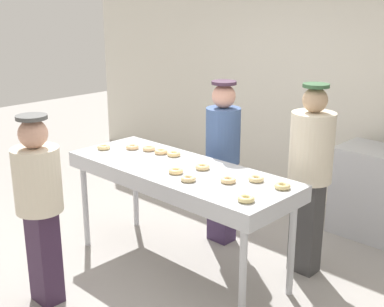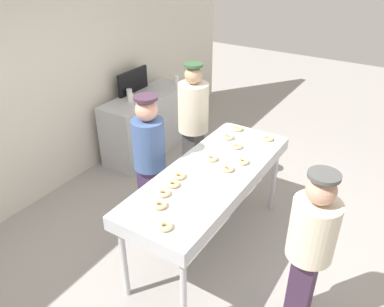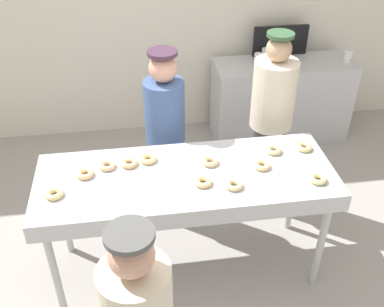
% 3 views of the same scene
% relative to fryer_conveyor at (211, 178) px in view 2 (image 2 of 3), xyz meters
% --- Properties ---
extents(ground_plane, '(16.00, 16.00, 0.00)m').
position_rel_fryer_conveyor_xyz_m(ground_plane, '(0.00, 0.00, -0.89)').
color(ground_plane, '#9E9993').
extents(back_wall, '(8.00, 0.12, 3.17)m').
position_rel_fryer_conveyor_xyz_m(back_wall, '(0.00, 2.33, 0.70)').
color(back_wall, silver).
rests_on(back_wall, ground).
extents(fryer_conveyor, '(2.15, 0.80, 0.97)m').
position_rel_fryer_conveyor_xyz_m(fryer_conveyor, '(0.00, 0.00, 0.00)').
color(fryer_conveyor, '#B7BABF').
rests_on(fryer_conveyor, ground).
extents(plain_donut_0, '(0.13, 0.13, 0.04)m').
position_rel_fryer_conveyor_xyz_m(plain_donut_0, '(0.56, 0.00, 0.10)').
color(plain_donut_0, '#F6CD8C').
rests_on(plain_donut_0, fryer_conveyor).
extents(plain_donut_1, '(0.13, 0.13, 0.04)m').
position_rel_fryer_conveyor_xyz_m(plain_donut_1, '(-0.71, 0.08, 0.10)').
color(plain_donut_1, '#F5C285').
rests_on(plain_donut_1, fryer_conveyor).
extents(plain_donut_2, '(0.15, 0.15, 0.04)m').
position_rel_fryer_conveyor_xyz_m(plain_donut_2, '(0.94, 0.18, 0.10)').
color(plain_donut_2, '#E8CD84').
rests_on(plain_donut_2, fryer_conveyor).
extents(plain_donut_3, '(0.17, 0.17, 0.04)m').
position_rel_fryer_conveyor_xyz_m(plain_donut_3, '(-0.26, 0.20, 0.10)').
color(plain_donut_3, '#F8CE84').
rests_on(plain_donut_3, fryer_conveyor).
extents(plain_donut_4, '(0.16, 0.16, 0.04)m').
position_rel_fryer_conveyor_xyz_m(plain_donut_4, '(0.31, -0.19, 0.10)').
color(plain_donut_4, beige).
rests_on(plain_donut_4, fryer_conveyor).
extents(plain_donut_5, '(0.17, 0.17, 0.04)m').
position_rel_fryer_conveyor_xyz_m(plain_donut_5, '(-0.40, 0.17, 0.10)').
color(plain_donut_5, '#F1C383').
rests_on(plain_donut_5, fryer_conveyor).
extents(plain_donut_6, '(0.18, 0.18, 0.04)m').
position_rel_fryer_conveyor_xyz_m(plain_donut_6, '(-0.56, 0.16, 0.10)').
color(plain_donut_6, '#F4C88C').
rests_on(plain_donut_6, fryer_conveyor).
extents(plain_donut_7, '(0.17, 0.17, 0.04)m').
position_rel_fryer_conveyor_xyz_m(plain_donut_7, '(0.19, 0.10, 0.10)').
color(plain_donut_7, '#EECA88').
rests_on(plain_donut_7, fryer_conveyor).
extents(plain_donut_8, '(0.17, 0.17, 0.04)m').
position_rel_fryer_conveyor_xyz_m(plain_donut_8, '(0.70, 0.18, 0.10)').
color(plain_donut_8, beige).
rests_on(plain_donut_8, fryer_conveyor).
extents(plain_donut_9, '(0.17, 0.17, 0.04)m').
position_rel_fryer_conveyor_xyz_m(plain_donut_9, '(0.90, -0.21, 0.10)').
color(plain_donut_9, '#E7D185').
rests_on(plain_donut_9, fryer_conveyor).
extents(plain_donut_10, '(0.17, 0.17, 0.04)m').
position_rel_fryer_conveyor_xyz_m(plain_donut_10, '(0.10, -0.13, 0.10)').
color(plain_donut_10, '#F8CF85').
rests_on(plain_donut_10, fryer_conveyor).
extents(plain_donut_11, '(0.13, 0.13, 0.04)m').
position_rel_fryer_conveyor_xyz_m(plain_donut_11, '(-0.91, -0.11, 0.10)').
color(plain_donut_11, '#F6D58A').
rests_on(plain_donut_11, fryer_conveyor).
extents(worker_baker, '(0.33, 0.33, 1.62)m').
position_rel_fryer_conveyor_xyz_m(worker_baker, '(-0.09, 0.69, 0.03)').
color(worker_baker, '#392849').
rests_on(worker_baker, ground).
extents(worker_assistant, '(0.37, 0.37, 1.70)m').
position_rel_fryer_conveyor_xyz_m(worker_assistant, '(0.85, 0.74, 0.10)').
color(worker_assistant, '#3A3939').
rests_on(worker_assistant, ground).
extents(customer_waiting, '(0.36, 0.36, 1.54)m').
position_rel_fryer_conveyor_xyz_m(customer_waiting, '(-0.40, -1.12, -0.00)').
color(customer_waiting, '#37233B').
rests_on(customer_waiting, ground).
extents(prep_counter, '(1.54, 0.56, 0.92)m').
position_rel_fryer_conveyor_xyz_m(prep_counter, '(1.35, 1.88, -0.43)').
color(prep_counter, '#B7BABF').
rests_on(prep_counter, ground).
extents(paper_cup_0, '(0.08, 0.08, 0.12)m').
position_rel_fryer_conveyor_xyz_m(paper_cup_0, '(1.17, 2.04, 0.09)').
color(paper_cup_0, white).
rests_on(paper_cup_0, prep_counter).
extents(paper_cup_1, '(0.08, 0.08, 0.12)m').
position_rel_fryer_conveyor_xyz_m(paper_cup_1, '(2.03, 1.81, 0.09)').
color(paper_cup_1, white).
rests_on(paper_cup_1, prep_counter).
extents(paper_cup_2, '(0.08, 0.08, 0.12)m').
position_rel_fryer_conveyor_xyz_m(paper_cup_2, '(1.05, 1.91, 0.09)').
color(paper_cup_2, white).
rests_on(paper_cup_2, prep_counter).
extents(menu_display, '(0.62, 0.04, 0.34)m').
position_rel_fryer_conveyor_xyz_m(menu_display, '(1.35, 2.11, 0.20)').
color(menu_display, black).
rests_on(menu_display, prep_counter).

